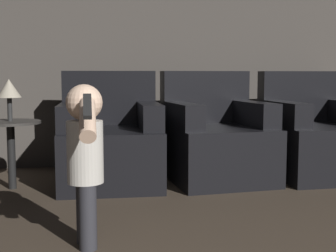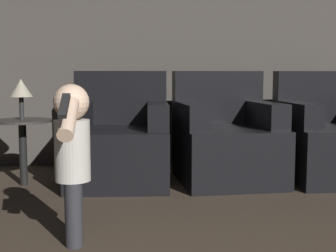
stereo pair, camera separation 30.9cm
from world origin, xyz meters
TOP-DOWN VIEW (x-y plane):
  - wall_back at (0.00, 4.50)m, footprint 8.40×0.05m
  - armchair_left at (-0.41, 3.69)m, footprint 0.81×0.87m
  - armchair_middle at (0.47, 3.69)m, footprint 0.86×0.91m
  - armchair_right at (1.36, 3.69)m, footprint 0.80×0.86m
  - person_toddler at (-0.61, 2.29)m, footprint 0.18×0.57m
  - side_table at (-1.17, 3.64)m, footprint 0.46×0.46m
  - lamp at (-1.17, 3.64)m, footprint 0.18×0.18m

SIDE VIEW (x-z plane):
  - armchair_left at x=-0.41m, z-range -0.13..0.78m
  - armchair_middle at x=0.47m, z-range -0.13..0.78m
  - armchair_right at x=1.36m, z-range -0.13..0.78m
  - side_table at x=-1.17m, z-range 0.17..0.70m
  - person_toddler at x=-0.61m, z-range 0.08..0.90m
  - lamp at x=-1.17m, z-range 0.61..0.93m
  - wall_back at x=0.00m, z-range 0.00..2.60m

